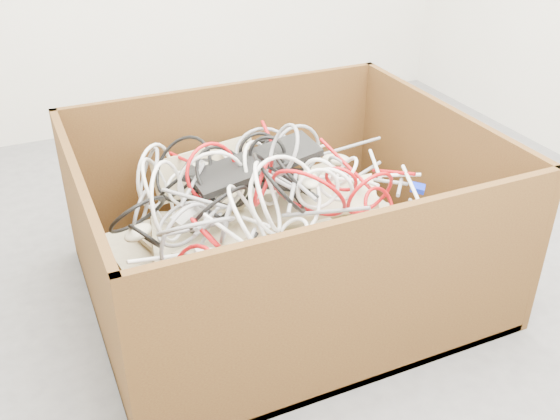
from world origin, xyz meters
name	(u,v)px	position (x,y,z in m)	size (l,w,h in m)	color
ground	(314,254)	(0.00, 0.00, 0.00)	(3.00, 3.00, 0.00)	#515154
cardboard_box	(278,254)	(-0.21, -0.14, 0.14)	(1.25, 1.04, 0.59)	#3A200E
keyboard_pile	(275,214)	(-0.20, -0.09, 0.28)	(0.96, 0.85, 0.37)	tan
mice_scatter	(276,207)	(-0.24, -0.19, 0.36)	(0.88, 0.69, 0.21)	#C0B99B
power_strip_left	(210,199)	(-0.41, -0.04, 0.35)	(0.29, 0.05, 0.04)	silver
power_strip_right	(243,258)	(-0.43, -0.39, 0.35)	(0.27, 0.05, 0.04)	silver
vga_plug	(418,188)	(0.24, -0.26, 0.36)	(0.04, 0.04, 0.02)	#0C1FB6
cable_tangle	(239,192)	(-0.33, -0.12, 0.40)	(1.12, 0.88, 0.46)	silver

